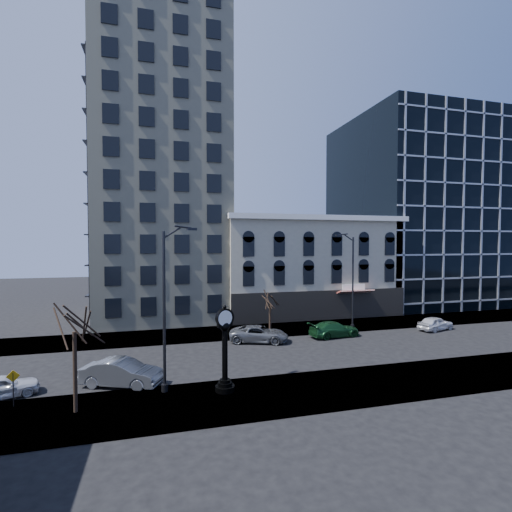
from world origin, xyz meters
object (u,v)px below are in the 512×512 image
object	(u,v)px
street_lamp_near	(175,263)
warning_sign	(13,382)
car_near_a	(0,387)
car_near_b	(122,373)
street_clock	(225,352)

from	to	relation	value
street_lamp_near	warning_sign	bearing A→B (deg)	159.10
warning_sign	car_near_a	distance (m)	2.28
warning_sign	car_near_b	bearing A→B (deg)	5.75
street_clock	street_lamp_near	size ratio (longest dim) A/B	0.51
street_clock	warning_sign	xyz separation A→B (m)	(-11.72, 0.88, -0.98)
street_clock	car_near_a	distance (m)	13.36
street_lamp_near	warning_sign	distance (m)	10.93
warning_sign	car_near_b	xyz separation A→B (m)	(5.49, 1.96, -0.68)
street_clock	car_near_a	size ratio (longest dim) A/B	1.30
street_lamp_near	car_near_a	world-z (taller)	street_lamp_near
car_near_a	car_near_b	size ratio (longest dim) A/B	0.79
street_clock	car_near_a	world-z (taller)	street_clock
street_clock	street_lamp_near	distance (m)	6.25
warning_sign	car_near_b	distance (m)	5.87
warning_sign	street_lamp_near	bearing A→B (deg)	-11.97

